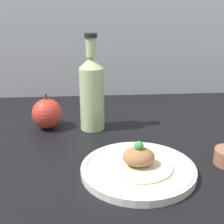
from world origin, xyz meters
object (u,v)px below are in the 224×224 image
at_px(plate, 138,169).
at_px(apple, 47,114).
at_px(plated_food, 139,159).
at_px(cider_bottle, 92,91).

bearing_deg(plate, apple, 129.02).
height_order(plated_food, apple, apple).
height_order(plate, plated_food, plated_food).
bearing_deg(plate, plated_food, 90.00).
relative_size(plated_food, cider_bottle, 0.54).
relative_size(plate, apple, 2.37).
distance_m(plate, apple, 0.36).
bearing_deg(plated_food, apple, 129.02).
xyz_separation_m(cider_bottle, apple, (-0.13, 0.01, -0.07)).
xyz_separation_m(plate, cider_bottle, (-0.09, 0.27, 0.10)).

